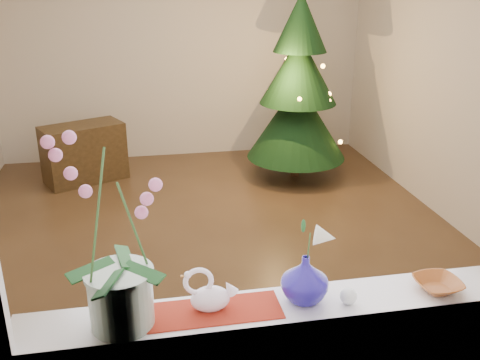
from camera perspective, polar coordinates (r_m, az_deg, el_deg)
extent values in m
plane|color=#3C2818|center=(4.75, -3.00, -6.46)|extent=(5.00, 5.00, 0.00)
cube|color=beige|center=(6.75, -6.23, 13.77)|extent=(4.50, 0.10, 2.70)
cube|color=beige|center=(1.95, 6.39, -4.59)|extent=(4.50, 0.10, 2.70)
cube|color=beige|center=(5.09, 23.04, 9.90)|extent=(0.10, 5.00, 2.70)
cube|color=white|center=(2.29, 4.97, -13.41)|extent=(2.20, 0.26, 0.04)
cube|color=maroon|center=(2.21, -4.82, -13.96)|extent=(0.70, 0.20, 0.01)
imported|color=#130B65|center=(2.24, 6.95, -10.09)|extent=(0.26, 0.26, 0.24)
sphere|color=white|center=(2.29, 11.49, -12.05)|extent=(0.09, 0.09, 0.07)
imported|color=brown|center=(2.49, 20.32, -10.51)|extent=(0.17, 0.17, 0.04)
cube|color=black|center=(6.24, -16.30, 2.78)|extent=(0.97, 0.76, 0.65)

